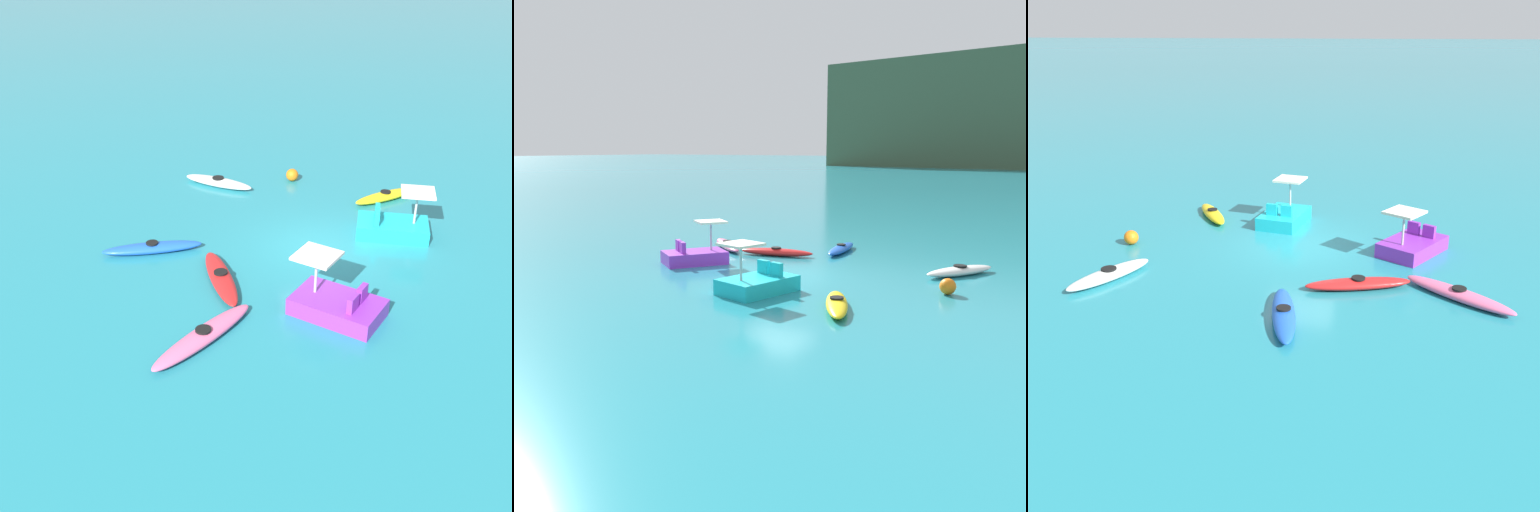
% 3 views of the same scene
% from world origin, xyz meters
% --- Properties ---
extents(ground_plane, '(600.00, 600.00, 0.00)m').
position_xyz_m(ground_plane, '(0.00, 0.00, 0.00)').
color(ground_plane, teal).
extents(kayak_white, '(2.13, 3.06, 0.37)m').
position_xyz_m(kayak_white, '(5.54, 3.61, 0.16)').
color(kayak_white, white).
rests_on(kayak_white, ground_plane).
extents(kayak_red, '(3.28, 1.46, 0.37)m').
position_xyz_m(kayak_red, '(-2.13, 3.24, 0.16)').
color(kayak_red, red).
rests_on(kayak_red, ground_plane).
extents(kayak_pink, '(3.17, 2.77, 0.37)m').
position_xyz_m(kayak_pink, '(-5.01, 3.59, 0.16)').
color(kayak_pink, pink).
rests_on(kayak_pink, ground_plane).
extents(kayak_blue, '(1.19, 3.29, 0.37)m').
position_xyz_m(kayak_blue, '(-0.20, 5.54, 0.16)').
color(kayak_blue, blue).
rests_on(kayak_blue, ground_plane).
extents(kayak_yellow, '(1.91, 2.82, 0.37)m').
position_xyz_m(kayak_yellow, '(3.95, -2.97, 0.16)').
color(kayak_yellow, yellow).
rests_on(kayak_yellow, ground_plane).
extents(pedal_boat_cyan, '(1.96, 2.67, 1.68)m').
position_xyz_m(pedal_boat_cyan, '(0.94, -2.58, 0.34)').
color(pedal_boat_cyan, '#19B7C6').
rests_on(pedal_boat_cyan, ground_plane).
extents(pedal_boat_purple, '(2.58, 2.83, 1.68)m').
position_xyz_m(pedal_boat_purple, '(-3.88, 0.01, 0.34)').
color(pedal_boat_purple, purple).
rests_on(pedal_boat_purple, ground_plane).
extents(buoy_orange, '(0.52, 0.52, 0.52)m').
position_xyz_m(buoy_orange, '(6.05, 0.52, 0.26)').
color(buoy_orange, orange).
rests_on(buoy_orange, ground_plane).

